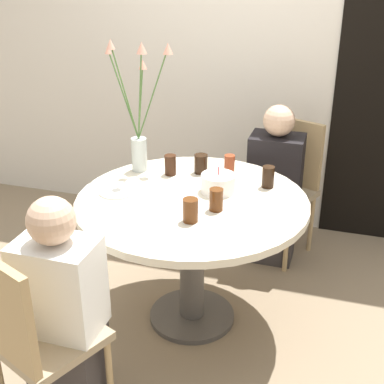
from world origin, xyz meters
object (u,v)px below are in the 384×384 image
(birthday_cake, at_px, (218,183))
(chair_right_flank, at_px, (286,180))
(drink_glass_0, at_px, (229,167))
(flower_vase, at_px, (139,123))
(drink_glass_1, at_px, (216,200))
(drink_glass_2, at_px, (268,177))
(person_woman, at_px, (63,318))
(side_plate, at_px, (117,192))
(person_boy, at_px, (274,190))
(drink_glass_3, at_px, (190,210))
(chair_far_back, at_px, (32,333))
(drink_glass_4, at_px, (170,165))
(drink_glass_5, at_px, (201,164))

(birthday_cake, bearing_deg, chair_right_flank, 71.53)
(drink_glass_0, bearing_deg, flower_vase, -176.14)
(drink_glass_1, distance_m, drink_glass_2, 0.41)
(drink_glass_0, xyz_separation_m, person_woman, (-0.46, -1.12, -0.33))
(chair_right_flank, bearing_deg, side_plate, -106.74)
(drink_glass_2, bearing_deg, person_boy, 93.44)
(chair_right_flank, distance_m, drink_glass_1, 1.10)
(drink_glass_1, relative_size, drink_glass_3, 0.97)
(chair_far_back, bearing_deg, person_woman, -90.00)
(drink_glass_4, bearing_deg, drink_glass_0, 8.26)
(birthday_cake, relative_size, person_boy, 0.17)
(drink_glass_3, distance_m, person_boy, 1.12)
(drink_glass_2, bearing_deg, drink_glass_4, 178.95)
(birthday_cake, distance_m, drink_glass_0, 0.20)
(chair_right_flank, height_order, drink_glass_5, chair_right_flank)
(drink_glass_1, height_order, person_woman, person_woman)
(person_boy, bearing_deg, chair_right_flank, 68.13)
(chair_far_back, relative_size, flower_vase, 1.22)
(drink_glass_0, xyz_separation_m, drink_glass_1, (0.03, -0.41, -0.01))
(chair_right_flank, xyz_separation_m, drink_glass_2, (-0.03, -0.68, 0.30))
(chair_right_flank, height_order, drink_glass_1, chair_right_flank)
(side_plate, relative_size, drink_glass_5, 1.76)
(flower_vase, xyz_separation_m, person_woman, (0.06, -1.08, -0.55))
(side_plate, relative_size, person_woman, 0.18)
(side_plate, distance_m, person_boy, 1.14)
(birthday_cake, relative_size, drink_glass_3, 1.58)
(chair_far_back, distance_m, drink_glass_4, 1.27)
(drink_glass_1, bearing_deg, person_woman, -125.04)
(drink_glass_3, bearing_deg, person_boy, 76.19)
(chair_right_flank, height_order, chair_far_back, same)
(drink_glass_4, bearing_deg, person_woman, -96.64)
(drink_glass_5, bearing_deg, drink_glass_1, -64.80)
(drink_glass_3, bearing_deg, drink_glass_2, 60.51)
(drink_glass_0, relative_size, drink_glass_3, 1.17)
(drink_glass_1, height_order, drink_glass_3, drink_glass_3)
(flower_vase, bearing_deg, drink_glass_0, 3.86)
(chair_far_back, xyz_separation_m, drink_glass_5, (0.35, 1.29, 0.30))
(chair_far_back, bearing_deg, side_plate, -66.35)
(drink_glass_1, bearing_deg, birthday_cake, 101.96)
(person_boy, bearing_deg, person_woman, -112.60)
(birthday_cake, relative_size, drink_glass_1, 1.62)
(chair_far_back, xyz_separation_m, person_woman, (0.06, 0.15, -0.02))
(chair_far_back, distance_m, birthday_cake, 1.22)
(flower_vase, distance_m, drink_glass_0, 0.57)
(drink_glass_0, distance_m, drink_glass_2, 0.24)
(chair_far_back, relative_size, drink_glass_2, 7.76)
(chair_right_flank, height_order, flower_vase, flower_vase)
(drink_glass_5, bearing_deg, drink_glass_0, -8.77)
(drink_glass_5, bearing_deg, chair_right_flank, 53.68)
(chair_right_flank, distance_m, chair_far_back, 2.04)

